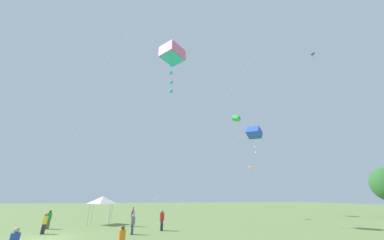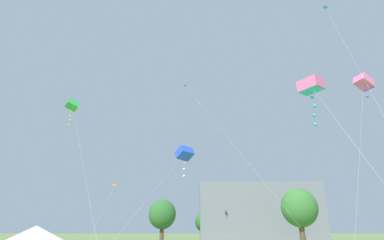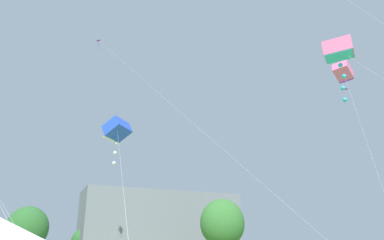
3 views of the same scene
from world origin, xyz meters
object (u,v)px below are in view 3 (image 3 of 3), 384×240
object	(u,v)px
kite_blue_box_5	(117,130)
kite_pink_box_4	(338,51)
kite_purple_delta_2	(102,44)
kite_pink_box_3	(343,72)

from	to	relation	value
kite_blue_box_5	kite_pink_box_4	bearing A→B (deg)	-50.02
kite_purple_delta_2	kite_pink_box_4	xyz separation A→B (m)	(9.88, -22.80, -10.78)
kite_pink_box_4	kite_blue_box_5	size ratio (longest dim) A/B	0.60
kite_purple_delta_2	kite_pink_box_4	bearing A→B (deg)	-66.57
kite_pink_box_3	kite_blue_box_5	distance (m)	20.39
kite_purple_delta_2	kite_pink_box_4	size ratio (longest dim) A/B	1.94
kite_pink_box_4	kite_purple_delta_2	bearing A→B (deg)	113.43
kite_pink_box_3	kite_pink_box_4	size ratio (longest dim) A/B	1.35
kite_pink_box_3	kite_blue_box_5	bearing A→B (deg)	170.34
kite_pink_box_4	kite_blue_box_5	xyz separation A→B (m)	(-9.77, 11.65, -2.39)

